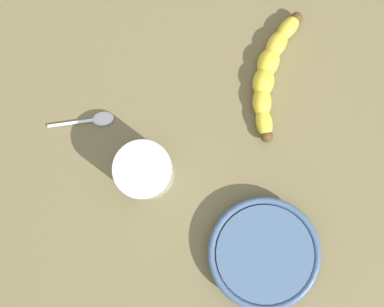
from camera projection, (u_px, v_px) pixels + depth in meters
wooden_tabletop at (203, 102)px, 81.60cm from camera, size 120.00×120.00×3.00cm
banana at (270, 73)px, 78.80cm from camera, size 22.46×8.52×3.55cm
smoothie_glass at (145, 171)px, 74.15cm from camera, size 8.83×8.83×9.58cm
ceramic_bowl at (264, 253)px, 75.18cm from camera, size 17.94×17.94×3.72cm
teaspoon at (99, 119)px, 79.36cm from camera, size 7.61×10.01×0.80cm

